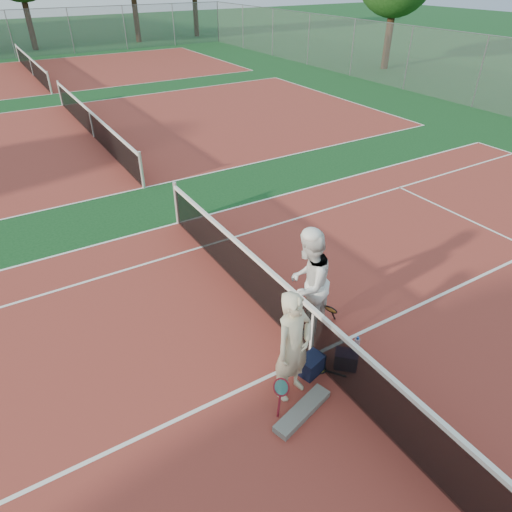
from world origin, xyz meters
The scene contains 17 objects.
ground centered at (0.00, 0.00, 0.00)m, with size 130.00×130.00×0.00m, color #113E1A.
court_main centered at (0.00, 0.00, 0.00)m, with size 23.77×10.97×0.01m, color maroon.
court_far_a centered at (0.00, 13.50, 0.00)m, with size 23.77×10.97×0.01m, color maroon.
court_far_b centered at (0.00, 27.00, 0.00)m, with size 23.77×10.97×0.01m, color maroon.
net_main centered at (0.00, 0.00, 0.51)m, with size 0.10×10.98×1.02m, color black, non-canonical shape.
net_far_a centered at (0.00, 13.50, 0.51)m, with size 0.10×10.98×1.02m, color black, non-canonical shape.
net_far_b centered at (0.00, 27.00, 0.51)m, with size 0.10×10.98×1.02m, color black, non-canonical shape.
fence_back centered at (0.00, 34.00, 1.50)m, with size 32.00×0.06×3.00m, color slate, non-canonical shape.
player_a centered at (-0.69, -0.41, 0.92)m, with size 0.67×0.44×1.83m, color beige.
player_b centered at (0.35, 0.63, 0.99)m, with size 0.96×0.75×1.97m, color white.
racket_red centered at (-1.01, -0.61, 0.29)m, with size 0.23×0.27×0.58m, color maroon, non-canonical shape.
racket_black_held centered at (0.74, 0.42, 0.26)m, with size 0.36×0.27×0.52m, color black, non-canonical shape.
racket_spare centered at (-0.06, -0.28, 0.01)m, with size 0.60×0.27×0.03m, color black, non-canonical shape.
sports_bag_navy centered at (-0.20, -0.27, 0.16)m, with size 0.40×0.28×0.32m, color black.
sports_bag_purple centered at (0.36, -0.46, 0.15)m, with size 0.36×0.25×0.30m, color black.
net_cover_canvas centered at (-0.79, -0.85, 0.06)m, with size 1.05×0.24×0.11m, color #67625D.
water_bottle centered at (0.72, -0.31, 0.15)m, with size 0.09×0.09×0.30m, color silver.
Camera 1 is at (-3.63, -4.20, 5.49)m, focal length 32.00 mm.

